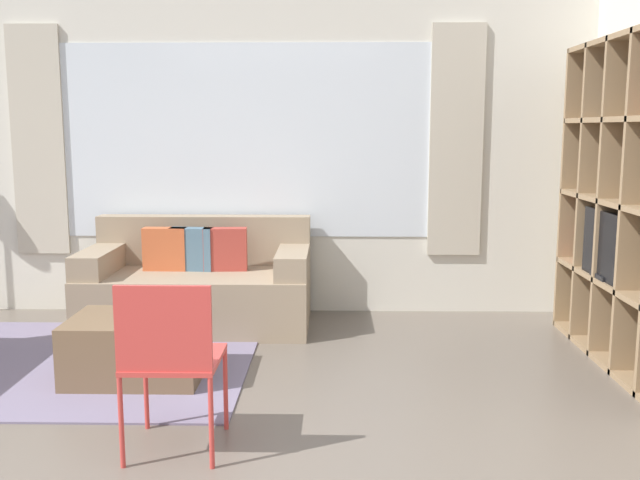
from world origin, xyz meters
The scene contains 6 objects.
wall_back centered at (0.00, 3.31, 1.36)m, with size 6.92×0.11×2.70m.
area_rug centered at (-1.15, 1.83, 0.01)m, with size 2.65×1.95×0.01m, color slate.
shelving_unit centered at (2.71, 1.89, 1.07)m, with size 0.37×1.97×2.15m.
couch_main centered at (-0.34, 2.81, 0.32)m, with size 1.76×0.90×0.84m.
ottoman centered at (-0.49, 1.57, 0.20)m, with size 0.82×0.61×0.40m.
folding_chair centered at (-0.03, 0.51, 0.52)m, with size 0.44×0.46×0.86m.
Camera 1 is at (0.74, -2.71, 1.56)m, focal length 40.00 mm.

